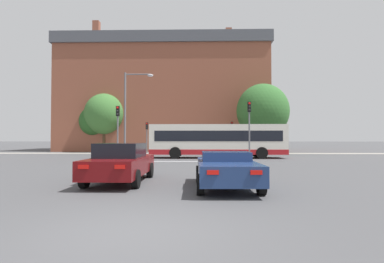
{
  "coord_description": "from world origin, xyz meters",
  "views": [
    {
      "loc": [
        1.2,
        -5.38,
        1.67
      ],
      "look_at": [
        0.59,
        21.54,
        2.35
      ],
      "focal_mm": 28.0,
      "sensor_mm": 36.0,
      "label": 1
    }
  ],
  "objects_px": {
    "car_roadster_right": "(226,169)",
    "traffic_light_far_right": "(232,132)",
    "traffic_light_far_left": "(147,132)",
    "pedestrian_walking_east": "(208,145)",
    "car_saloon_left": "(121,162)",
    "traffic_light_near_right": "(249,121)",
    "pedestrian_waiting": "(248,144)",
    "bus_crossing_lead": "(217,140)",
    "traffic_light_near_left": "(118,124)",
    "street_lamp_junction": "(130,106)"
  },
  "relations": [
    {
      "from": "car_roadster_right",
      "to": "traffic_light_far_right",
      "type": "bearing_deg",
      "value": 82.38
    },
    {
      "from": "traffic_light_far_left",
      "to": "pedestrian_walking_east",
      "type": "relative_size",
      "value": 2.08
    },
    {
      "from": "car_saloon_left",
      "to": "traffic_light_far_left",
      "type": "distance_m",
      "value": 23.17
    },
    {
      "from": "traffic_light_near_right",
      "to": "traffic_light_far_left",
      "type": "bearing_deg",
      "value": 131.43
    },
    {
      "from": "traffic_light_far_left",
      "to": "pedestrian_waiting",
      "type": "height_order",
      "value": "traffic_light_far_left"
    },
    {
      "from": "bus_crossing_lead",
      "to": "traffic_light_far_right",
      "type": "xyz_separation_m",
      "value": [
        2.13,
        7.7,
        0.91
      ]
    },
    {
      "from": "traffic_light_near_left",
      "to": "traffic_light_far_left",
      "type": "height_order",
      "value": "traffic_light_near_left"
    },
    {
      "from": "traffic_light_near_right",
      "to": "pedestrian_waiting",
      "type": "height_order",
      "value": "traffic_light_near_right"
    },
    {
      "from": "car_roadster_right",
      "to": "traffic_light_far_right",
      "type": "relative_size",
      "value": 1.22
    },
    {
      "from": "car_saloon_left",
      "to": "traffic_light_near_left",
      "type": "distance_m",
      "value": 12.6
    },
    {
      "from": "pedestrian_waiting",
      "to": "street_lamp_junction",
      "type": "bearing_deg",
      "value": -165.74
    },
    {
      "from": "traffic_light_near_left",
      "to": "bus_crossing_lead",
      "type": "bearing_deg",
      "value": 20.33
    },
    {
      "from": "bus_crossing_lead",
      "to": "traffic_light_far_left",
      "type": "relative_size",
      "value": 3.27
    },
    {
      "from": "car_saloon_left",
      "to": "pedestrian_walking_east",
      "type": "bearing_deg",
      "value": 80.36
    },
    {
      "from": "traffic_light_near_right",
      "to": "car_saloon_left",
      "type": "bearing_deg",
      "value": -120.68
    },
    {
      "from": "pedestrian_waiting",
      "to": "traffic_light_far_right",
      "type": "bearing_deg",
      "value": 172.21
    },
    {
      "from": "car_saloon_left",
      "to": "traffic_light_near_left",
      "type": "height_order",
      "value": "traffic_light_near_left"
    },
    {
      "from": "traffic_light_near_right",
      "to": "street_lamp_junction",
      "type": "bearing_deg",
      "value": 169.04
    },
    {
      "from": "traffic_light_far_right",
      "to": "pedestrian_walking_east",
      "type": "relative_size",
      "value": 2.11
    },
    {
      "from": "car_roadster_right",
      "to": "pedestrian_waiting",
      "type": "height_order",
      "value": "pedestrian_waiting"
    },
    {
      "from": "traffic_light_near_right",
      "to": "street_lamp_junction",
      "type": "distance_m",
      "value": 10.0
    },
    {
      "from": "car_roadster_right",
      "to": "traffic_light_far_right",
      "type": "height_order",
      "value": "traffic_light_far_right"
    },
    {
      "from": "traffic_light_near_left",
      "to": "street_lamp_junction",
      "type": "distance_m",
      "value": 2.36
    },
    {
      "from": "traffic_light_far_left",
      "to": "traffic_light_near_right",
      "type": "xyz_separation_m",
      "value": [
        9.93,
        -11.25,
        0.6
      ]
    },
    {
      "from": "traffic_light_far_right",
      "to": "car_roadster_right",
      "type": "bearing_deg",
      "value": -96.81
    },
    {
      "from": "traffic_light_near_right",
      "to": "pedestrian_waiting",
      "type": "xyz_separation_m",
      "value": [
        1.85,
        11.61,
        -1.96
      ]
    },
    {
      "from": "bus_crossing_lead",
      "to": "pedestrian_walking_east",
      "type": "distance_m",
      "value": 9.01
    },
    {
      "from": "traffic_light_far_left",
      "to": "traffic_light_near_right",
      "type": "bearing_deg",
      "value": -48.57
    },
    {
      "from": "traffic_light_far_left",
      "to": "traffic_light_near_left",
      "type": "bearing_deg",
      "value": -92.11
    },
    {
      "from": "traffic_light_far_left",
      "to": "pedestrian_walking_east",
      "type": "height_order",
      "value": "traffic_light_far_left"
    },
    {
      "from": "car_roadster_right",
      "to": "pedestrian_walking_east",
      "type": "relative_size",
      "value": 2.57
    },
    {
      "from": "car_roadster_right",
      "to": "traffic_light_far_right",
      "type": "xyz_separation_m",
      "value": [
        2.85,
        23.84,
        1.83
      ]
    },
    {
      "from": "bus_crossing_lead",
      "to": "street_lamp_junction",
      "type": "bearing_deg",
      "value": -79.47
    },
    {
      "from": "pedestrian_waiting",
      "to": "bus_crossing_lead",
      "type": "bearing_deg",
      "value": -142.04
    },
    {
      "from": "traffic_light_far_left",
      "to": "car_saloon_left",
      "type": "bearing_deg",
      "value": -82.54
    },
    {
      "from": "traffic_light_near_right",
      "to": "street_lamp_junction",
      "type": "relative_size",
      "value": 0.62
    },
    {
      "from": "traffic_light_near_right",
      "to": "street_lamp_junction",
      "type": "xyz_separation_m",
      "value": [
        -9.72,
        1.88,
        1.45
      ]
    },
    {
      "from": "car_roadster_right",
      "to": "traffic_light_far_right",
      "type": "distance_m",
      "value": 24.08
    },
    {
      "from": "car_roadster_right",
      "to": "pedestrian_walking_east",
      "type": "height_order",
      "value": "pedestrian_walking_east"
    },
    {
      "from": "pedestrian_waiting",
      "to": "pedestrian_walking_east",
      "type": "height_order",
      "value": "pedestrian_waiting"
    },
    {
      "from": "traffic_light_far_right",
      "to": "car_saloon_left",
      "type": "bearing_deg",
      "value": -106.69
    },
    {
      "from": "traffic_light_near_right",
      "to": "traffic_light_near_left",
      "type": "bearing_deg",
      "value": 178.46
    },
    {
      "from": "bus_crossing_lead",
      "to": "traffic_light_near_left",
      "type": "distance_m",
      "value": 8.7
    },
    {
      "from": "traffic_light_near_left",
      "to": "pedestrian_waiting",
      "type": "relative_size",
      "value": 2.34
    },
    {
      "from": "car_saloon_left",
      "to": "traffic_light_near_right",
      "type": "bearing_deg",
      "value": 59.44
    },
    {
      "from": "pedestrian_walking_east",
      "to": "pedestrian_waiting",
      "type": "bearing_deg",
      "value": -59.46
    },
    {
      "from": "street_lamp_junction",
      "to": "pedestrian_waiting",
      "type": "relative_size",
      "value": 3.99
    },
    {
      "from": "traffic_light_near_right",
      "to": "pedestrian_walking_east",
      "type": "relative_size",
      "value": 2.64
    },
    {
      "from": "traffic_light_far_right",
      "to": "pedestrian_walking_east",
      "type": "xyz_separation_m",
      "value": [
        -2.67,
        1.28,
        -1.46
      ]
    },
    {
      "from": "pedestrian_waiting",
      "to": "pedestrian_walking_east",
      "type": "bearing_deg",
      "value": 146.41
    }
  ]
}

